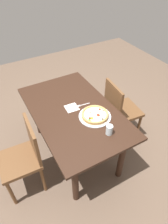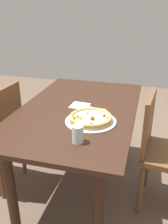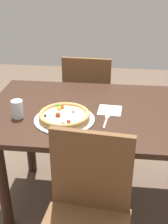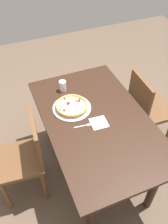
{
  "view_description": "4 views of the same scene",
  "coord_description": "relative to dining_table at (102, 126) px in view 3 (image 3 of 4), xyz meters",
  "views": [
    {
      "loc": [
        -1.51,
        0.71,
        2.18
      ],
      "look_at": [
        -0.1,
        -0.08,
        0.76
      ],
      "focal_mm": 31.56,
      "sensor_mm": 36.0,
      "label": 1
    },
    {
      "loc": [
        -1.65,
        -0.5,
        1.47
      ],
      "look_at": [
        -0.1,
        -0.08,
        0.76
      ],
      "focal_mm": 39.12,
      "sensor_mm": 36.0,
      "label": 2
    },
    {
      "loc": [
        0.06,
        -1.59,
        1.54
      ],
      "look_at": [
        -0.1,
        -0.08,
        0.76
      ],
      "focal_mm": 46.61,
      "sensor_mm": 36.0,
      "label": 3
    },
    {
      "loc": [
        1.27,
        -0.64,
        2.23
      ],
      "look_at": [
        -0.1,
        -0.08,
        0.76
      ],
      "focal_mm": 38.3,
      "sensor_mm": 36.0,
      "label": 4
    }
  ],
  "objects": [
    {
      "name": "pizza",
      "position": [
        -0.21,
        -0.15,
        0.14
      ],
      "size": [
        0.29,
        0.29,
        0.05
      ],
      "color": "tan",
      "rests_on": "plate"
    },
    {
      "name": "napkin",
      "position": [
        0.05,
        0.0,
        0.11
      ],
      "size": [
        0.15,
        0.15,
        0.0
      ],
      "primitive_type": "cube",
      "rotation": [
        0.0,
        0.0,
        -0.07
      ],
      "color": "white",
      "rests_on": "dining_table"
    },
    {
      "name": "drinking_glass",
      "position": [
        -0.48,
        -0.14,
        0.16
      ],
      "size": [
        0.07,
        0.07,
        0.11
      ],
      "primitive_type": "cylinder",
      "color": "silver",
      "rests_on": "dining_table"
    },
    {
      "name": "chair_near",
      "position": [
        -0.03,
        -0.65,
        -0.13
      ],
      "size": [
        0.44,
        0.44,
        0.9
      ],
      "rotation": [
        0.0,
        0.0,
        3.04
      ],
      "color": "brown",
      "rests_on": "ground"
    },
    {
      "name": "dining_table",
      "position": [
        0.0,
        0.0,
        0.0
      ],
      "size": [
        1.44,
        0.87,
        0.74
      ],
      "color": "#331E14",
      "rests_on": "ground"
    },
    {
      "name": "ground_plane",
      "position": [
        0.0,
        0.0,
        -0.63
      ],
      "size": [
        6.0,
        6.0,
        0.0
      ],
      "primitive_type": "plane",
      "color": "brown"
    },
    {
      "name": "plate",
      "position": [
        -0.21,
        -0.15,
        0.12
      ],
      "size": [
        0.35,
        0.35,
        0.01
      ],
      "primitive_type": "cylinder",
      "color": "silver",
      "rests_on": "dining_table"
    },
    {
      "name": "chair_far",
      "position": [
        -0.15,
        0.65,
        -0.13
      ],
      "size": [
        0.42,
        0.42,
        0.9
      ],
      "rotation": [
        0.0,
        0.0,
        -0.05
      ],
      "color": "brown",
      "rests_on": "ground"
    },
    {
      "name": "fork",
      "position": [
        0.03,
        -0.12,
        0.11
      ],
      "size": [
        0.04,
        0.17,
        0.0
      ],
      "rotation": [
        0.0,
        0.0,
        1.45
      ],
      "color": "silver",
      "rests_on": "dining_table"
    }
  ]
}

